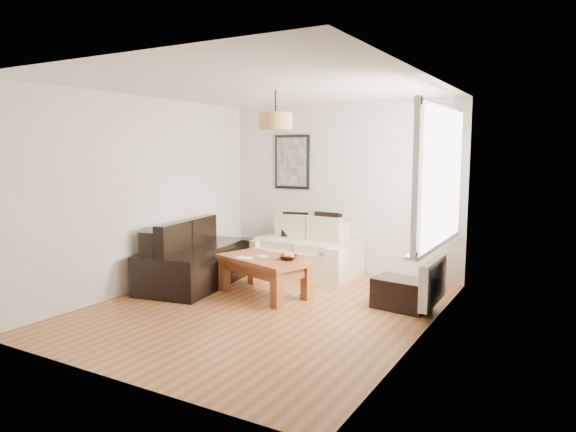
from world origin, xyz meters
The scene contains 21 objects.
floor centered at (0.00, 0.00, 0.00)m, with size 4.50×4.50×0.00m, color brown.
ceiling centered at (0.00, 0.00, 2.60)m, with size 3.80×4.50×0.00m, color white, non-canonical shape.
wall_back centered at (0.00, 2.25, 1.30)m, with size 3.80×0.04×2.60m, color silver, non-canonical shape.
wall_front centered at (0.00, -2.25, 1.30)m, with size 3.80×0.04×2.60m, color silver, non-canonical shape.
wall_left centered at (-1.90, 0.00, 1.30)m, with size 0.04×4.50×2.60m, color silver, non-canonical shape.
wall_right centered at (1.90, 0.00, 1.30)m, with size 0.04×4.50×2.60m, color silver, non-canonical shape.
window_bay centered at (1.86, 0.80, 1.60)m, with size 0.14×1.90×1.60m, color white, non-canonical shape.
radiator centered at (1.82, 0.80, 0.38)m, with size 0.10×0.90×0.52m, color white.
poster centered at (-0.85, 2.22, 1.70)m, with size 0.62×0.04×0.87m, color black, non-canonical shape.
pendant_shade centered at (0.00, 0.30, 2.23)m, with size 0.40×0.40×0.20m, color tan.
loveseat_cream centered at (-0.40, 1.78, 0.41)m, with size 1.64×0.89×0.81m, color beige, non-canonical shape.
sofa_leather centered at (-1.43, 0.51, 0.41)m, with size 1.89×0.92×0.82m, color black, non-canonical shape.
coffee_table centered at (-0.29, 0.48, 0.25)m, with size 1.23×0.67×0.50m, color brown, non-canonical shape.
ottoman centered at (1.45, 0.80, 0.18)m, with size 0.64×0.41×0.37m, color black.
cushion_left centered at (-0.66, 1.98, 0.71)m, with size 0.40×0.12×0.40m, color black.
cushion_right centered at (-0.11, 1.98, 0.73)m, with size 0.43×0.13×0.43m, color black.
fruit_bowl centered at (0.06, 0.52, 0.53)m, with size 0.24×0.24×0.06m, color black.
orange_a centered at (-0.01, 0.56, 0.54)m, with size 0.07×0.07×0.07m, color orange.
orange_b centered at (0.07, 0.55, 0.54)m, with size 0.08×0.08×0.08m, color orange.
orange_c centered at (-0.01, 0.61, 0.54)m, with size 0.08×0.08×0.08m, color #D75212.
papers centered at (-0.50, 0.33, 0.50)m, with size 0.21×0.15×0.01m, color white.
Camera 1 is at (3.22, -5.03, 1.87)m, focal length 31.93 mm.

